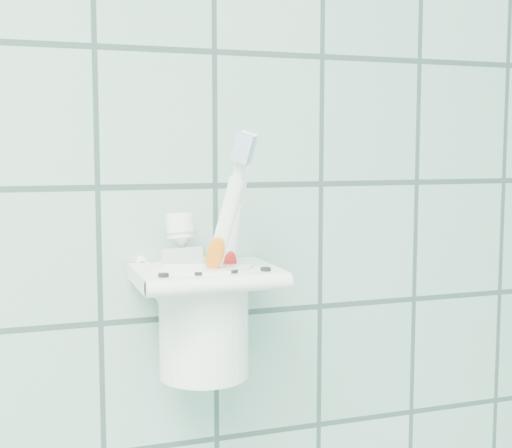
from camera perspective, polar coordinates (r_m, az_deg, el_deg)
holder_bracket at (r=0.64m, az=-4.07°, el=-4.25°), size 0.12×0.10×0.04m
cup at (r=0.65m, az=-4.21°, el=-7.31°), size 0.09×0.09×0.10m
toothbrush_pink at (r=0.65m, az=-4.39°, el=-3.04°), size 0.08×0.07×0.18m
toothbrush_blue at (r=0.63m, az=-3.22°, el=-3.48°), size 0.03×0.02×0.18m
toothbrush_orange at (r=0.63m, az=-5.62°, el=-1.77°), size 0.05×0.06×0.22m
toothpaste_tube at (r=0.63m, az=-5.32°, el=-4.57°), size 0.04×0.04×0.14m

